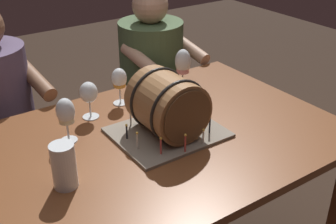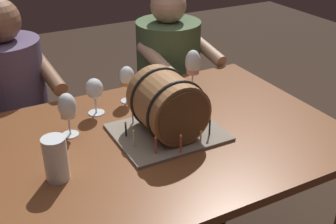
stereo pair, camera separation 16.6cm
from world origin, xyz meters
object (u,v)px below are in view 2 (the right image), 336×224
wine_glass_amber (127,78)px  wine_glass_white (67,108)px  beer_pint (56,160)px  wine_glass_rose (193,64)px  person_seated_right (169,88)px  dining_table (161,156)px  barrel_cake (168,107)px  wine_glass_empty (94,90)px  person_seated_left (16,120)px

wine_glass_amber → wine_glass_white: size_ratio=0.94×
wine_glass_amber → beer_pint: 0.62m
wine_glass_rose → person_seated_right: size_ratio=0.18×
wine_glass_white → dining_table: bearing=-28.7°
barrel_cake → wine_glass_empty: 0.36m
wine_glass_amber → wine_glass_empty: wine_glass_amber is taller
barrel_cake → wine_glass_rose: barrel_cake is taller
wine_glass_rose → wine_glass_white: wine_glass_rose is taller
wine_glass_rose → beer_pint: size_ratio=1.31×
beer_pint → wine_glass_white: bearing=65.5°
dining_table → barrel_cake: bearing=-8.4°
dining_table → person_seated_right: person_seated_right is taller
person_seated_left → wine_glass_amber: bearing=-43.5°
wine_glass_rose → wine_glass_amber: bearing=172.9°
wine_glass_empty → wine_glass_rose: 0.49m
wine_glass_empty → barrel_cake: bearing=-57.7°
wine_glass_empty → person_seated_right: (0.61, 0.47, -0.32)m
barrel_cake → wine_glass_empty: bearing=122.3°
wine_glass_empty → person_seated_left: person_seated_left is taller
barrel_cake → wine_glass_white: barrel_cake is taller
dining_table → barrel_cake: 0.22m
wine_glass_amber → person_seated_left: person_seated_left is taller
dining_table → person_seated_right: (0.45, 0.77, -0.10)m
barrel_cake → person_seated_left: (-0.48, 0.78, -0.31)m
barrel_cake → wine_glass_amber: bearing=93.9°
barrel_cake → wine_glass_rose: 0.43m
barrel_cake → person_seated_right: 0.94m
dining_table → wine_glass_white: 0.42m
wine_glass_amber → person_seated_right: size_ratio=0.15×
barrel_cake → wine_glass_white: 0.39m
person_seated_right → wine_glass_rose: bearing=-104.4°
wine_glass_white → person_seated_right: size_ratio=0.16×
wine_glass_amber → person_seated_right: bearing=44.2°
dining_table → beer_pint: bearing=-168.5°
dining_table → wine_glass_empty: (-0.16, 0.30, 0.21)m
wine_glass_white → person_seated_left: 0.69m
wine_glass_amber → person_seated_right: person_seated_right is taller
wine_glass_rose → wine_glass_white: size_ratio=1.13×
beer_pint → wine_glass_empty: bearing=54.9°
wine_glass_rose → person_seated_right: (0.12, 0.47, -0.34)m
dining_table → person_seated_left: (-0.45, 0.77, -0.09)m
wine_glass_rose → person_seated_left: person_seated_left is taller
wine_glass_rose → beer_pint: (-0.76, -0.39, -0.06)m
wine_glass_empty → beer_pint: size_ratio=1.03×
wine_glass_amber → wine_glass_rose: size_ratio=0.83×
dining_table → beer_pint: beer_pint is taller
wine_glass_empty → beer_pint: wine_glass_empty is taller
wine_glass_empty → dining_table: bearing=-61.6°
wine_glass_amber → person_seated_left: size_ratio=0.14×
wine_glass_amber → wine_glass_empty: (-0.17, -0.04, -0.00)m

